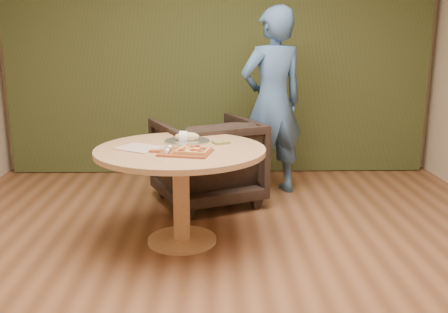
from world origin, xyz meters
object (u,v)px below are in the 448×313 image
object	(u,v)px
bread_roll	(186,137)
armchair	(207,157)
pedestal_table	(181,166)
serving_tray	(187,141)
pizza_paddle	(184,153)
cutlery_roll	(168,149)
person_standing	(272,103)
flatbread_pizza	(193,150)

from	to	relation	value
bread_roll	armchair	xyz separation A→B (m)	(0.15, 0.74, -0.34)
pedestal_table	bread_roll	world-z (taller)	bread_roll
serving_tray	armchair	xyz separation A→B (m)	(0.15, 0.74, -0.31)
pizza_paddle	bread_roll	world-z (taller)	bread_roll
cutlery_roll	serving_tray	bearing A→B (deg)	78.07
cutlery_roll	armchair	bearing A→B (deg)	81.47
pedestal_table	person_standing	distance (m)	1.54
pizza_paddle	cutlery_roll	world-z (taller)	cutlery_roll
armchair	cutlery_roll	bearing A→B (deg)	53.22
bread_roll	pedestal_table	bearing A→B (deg)	-98.50
bread_roll	person_standing	distance (m)	1.32
pedestal_table	cutlery_roll	distance (m)	0.26
pedestal_table	bread_roll	size ratio (longest dim) A/B	6.62
armchair	pedestal_table	bearing A→B (deg)	55.15
bread_roll	person_standing	xyz separation A→B (m)	(0.80, 1.04, 0.13)
serving_tray	cutlery_roll	bearing A→B (deg)	-106.41
flatbread_pizza	armchair	xyz separation A→B (m)	(0.08, 1.14, -0.33)
cutlery_roll	bread_roll	bearing A→B (deg)	79.27
serving_tray	pizza_paddle	bearing A→B (deg)	-90.20
pizza_paddle	flatbread_pizza	bearing A→B (deg)	6.69
serving_tray	person_standing	xyz separation A→B (m)	(0.79, 1.04, 0.17)
pedestal_table	cutlery_roll	size ratio (longest dim) A/B	6.42
bread_roll	person_standing	size ratio (longest dim) A/B	0.10
pizza_paddle	bread_roll	bearing A→B (deg)	104.15
pedestal_table	serving_tray	world-z (taller)	serving_tray
cutlery_roll	pedestal_table	bearing A→B (deg)	71.78
cutlery_roll	person_standing	world-z (taller)	person_standing
flatbread_pizza	serving_tray	size ratio (longest dim) A/B	0.74
serving_tray	person_standing	distance (m)	1.32
serving_tray	armchair	world-z (taller)	armchair
pedestal_table	pizza_paddle	distance (m)	0.24
armchair	flatbread_pizza	bearing A→B (deg)	62.15
pedestal_table	flatbread_pizza	xyz separation A→B (m)	(0.10, -0.19, 0.17)
flatbread_pizza	cutlery_roll	world-z (taller)	flatbread_pizza
cutlery_roll	person_standing	bearing A→B (deg)	62.10
flatbread_pizza	pedestal_table	bearing A→B (deg)	118.36
pizza_paddle	cutlery_roll	size ratio (longest dim) A/B	2.36
pedestal_table	person_standing	xyz separation A→B (m)	(0.83, 1.25, 0.32)
serving_tray	bread_roll	size ratio (longest dim) A/B	1.84
pedestal_table	armchair	bearing A→B (deg)	78.92
person_standing	bread_roll	bearing A→B (deg)	31.22
person_standing	cutlery_roll	bearing A→B (deg)	36.48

